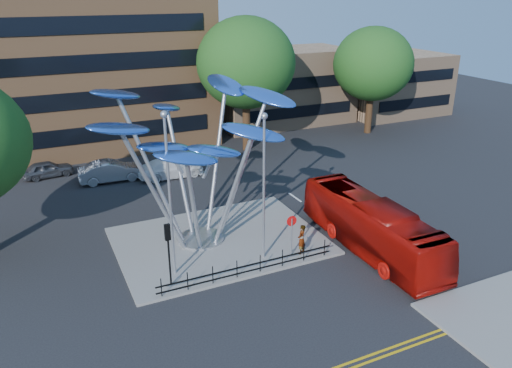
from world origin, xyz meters
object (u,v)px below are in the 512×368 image
tree_far (373,64)px  street_lamp_left (169,182)px  no_entry_sign_island (292,229)px  pedestrian (301,239)px  leaf_sculpture (194,131)px  parked_car_left (48,169)px  parked_car_right (171,168)px  parked_car_mid (111,171)px  tree_right (246,63)px  red_bus (371,226)px  traffic_light_island (168,242)px  street_lamp_right (264,175)px

tree_far → street_lamp_left: (-26.50, -18.50, -1.75)m
no_entry_sign_island → pedestrian: no_entry_sign_island is taller
leaf_sculpture → parked_car_left: leaf_sculpture is taller
tree_far → pedestrian: (-19.35, -19.50, -6.07)m
street_lamp_left → parked_car_right: street_lamp_left is taller
tree_far → leaf_sculpture: (-24.07, -15.32, -0.23)m
tree_far → parked_car_mid: bearing=-173.9°
street_lamp_left → parked_car_right: (4.02, 14.50, -4.59)m
street_lamp_left → pedestrian: 8.42m
parked_car_mid → tree_far: bearing=-81.9°
tree_right → parked_car_left: 18.98m
leaf_sculpture → parked_car_right: bearing=82.0°
tree_far → red_bus: 26.32m
tree_far → traffic_light_island: bearing=-144.2°
pedestrian → parked_car_mid: (-7.64, 16.61, -0.21)m
street_lamp_left → red_bus: size_ratio=0.80×
leaf_sculpture → pedestrian: size_ratio=7.21×
red_bus → parked_car_left: bearing=128.6°
no_entry_sign_island → street_lamp_right: bearing=162.1°
street_lamp_right → parked_car_mid: street_lamp_right is taller
leaf_sculpture → traffic_light_island: size_ratio=3.71×
traffic_light_island → red_bus: 11.70m
leaf_sculpture → red_bus: bearing=-31.4°
tree_far → leaf_sculpture: bearing=-147.5°
pedestrian → parked_car_right: bearing=-115.6°
street_lamp_right → parked_car_mid: 17.55m
street_lamp_left → parked_car_mid: street_lamp_left is taller
street_lamp_left → traffic_light_island: bearing=-116.6°
red_bus → pedestrian: size_ratio=6.27×
tree_right → leaf_sculpture: tree_right is taller
parked_car_mid → parked_car_right: (4.50, -1.11, -0.06)m
tree_far → parked_car_right: tree_far is taller
leaf_sculpture → red_bus: (8.67, -5.28, -5.33)m
parked_car_right → tree_far: bearing=-80.0°
street_lamp_right → parked_car_left: street_lamp_right is taller
parked_car_left → parked_car_mid: (4.50, -3.11, 0.16)m
traffic_light_island → red_bus: traffic_light_island is taller
street_lamp_right → parked_car_right: bearing=93.8°
no_entry_sign_island → traffic_light_island: bearing=-179.9°
red_bus → parked_car_right: red_bus is taller
pedestrian → parked_car_left: (-12.14, 19.72, -0.37)m
tree_far → parked_car_right: bearing=-169.9°
street_lamp_right → red_bus: bearing=-14.7°
parked_car_right → tree_right: bearing=-64.9°
traffic_light_island → parked_car_mid: bearing=89.9°
pedestrian → tree_far: bearing=-171.8°
leaf_sculpture → street_lamp_left: (-2.43, -3.18, -1.52)m
parked_car_left → parked_car_right: (9.00, -4.22, 0.10)m
red_bus → parked_car_right: (-7.08, 16.60, -0.77)m
street_lamp_left → parked_car_left: street_lamp_left is taller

